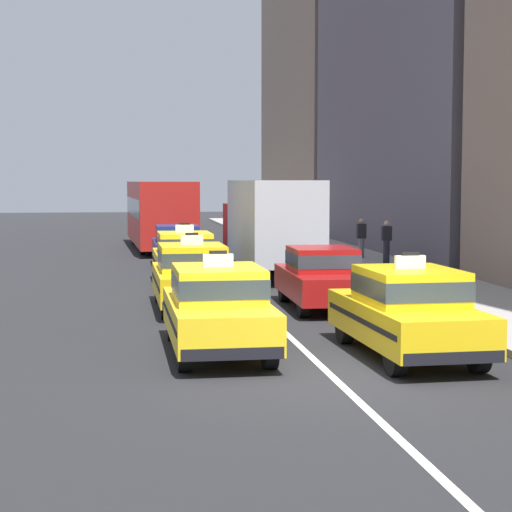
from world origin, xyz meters
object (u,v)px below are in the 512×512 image
(taxi_left_nearest, at_px, (218,308))
(bus_left_fifth, at_px, (159,211))
(pedestrian_mid_block, at_px, (361,238))
(taxi_right_nearest, at_px, (407,310))
(taxi_left_third, at_px, (184,257))
(pedestrian_near_crosswalk, at_px, (386,242))
(taxi_left_second, at_px, (192,275))
(box_truck_right_third, at_px, (270,225))
(sedan_left_fourth, at_px, (177,244))
(sedan_right_second, at_px, (321,276))

(taxi_left_nearest, distance_m, bus_left_fifth, 26.35)
(pedestrian_mid_block, bearing_deg, taxi_right_nearest, -102.70)
(taxi_left_third, relative_size, pedestrian_near_crosswalk, 2.79)
(taxi_left_second, xyz_separation_m, box_truck_right_third, (3.20, 7.32, 0.90))
(taxi_left_second, relative_size, pedestrian_mid_block, 2.88)
(bus_left_fifth, bearing_deg, taxi_left_nearest, -89.91)
(taxi_left_nearest, relative_size, pedestrian_near_crosswalk, 2.79)
(taxi_left_nearest, distance_m, taxi_left_third, 11.18)
(sedan_left_fourth, height_order, pedestrian_mid_block, pedestrian_mid_block)
(taxi_left_second, bearing_deg, pedestrian_mid_block, 58.12)
(taxi_left_third, height_order, taxi_right_nearest, same)
(taxi_left_second, distance_m, taxi_right_nearest, 7.54)
(taxi_right_nearest, height_order, box_truck_right_third, box_truck_right_third)
(taxi_left_third, distance_m, pedestrian_mid_block, 10.50)
(sedan_left_fourth, bearing_deg, taxi_left_nearest, -90.90)
(bus_left_fifth, distance_m, pedestrian_near_crosswalk, 13.48)
(taxi_left_second, height_order, taxi_right_nearest, same)
(taxi_right_nearest, relative_size, pedestrian_mid_block, 2.90)
(pedestrian_mid_block, bearing_deg, taxi_left_second, -121.88)
(box_truck_right_third, height_order, pedestrian_mid_block, box_truck_right_third)
(taxi_left_third, relative_size, sedan_left_fourth, 1.06)
(sedan_left_fourth, height_order, sedan_right_second, same)
(taxi_left_second, relative_size, taxi_right_nearest, 0.99)
(taxi_left_third, xyz_separation_m, pedestrian_mid_block, (7.63, 7.21, 0.08))
(bus_left_fifth, bearing_deg, box_truck_right_third, -76.38)
(taxi_left_second, height_order, box_truck_right_third, box_truck_right_third)
(sedan_right_second, bearing_deg, pedestrian_mid_block, 70.62)
(taxi_left_third, xyz_separation_m, pedestrian_near_crosswalk, (7.81, 4.33, 0.10))
(taxi_left_nearest, bearing_deg, pedestrian_mid_block, 67.13)
(taxi_left_third, xyz_separation_m, box_truck_right_third, (3.02, 1.98, 0.90))
(box_truck_right_third, bearing_deg, pedestrian_near_crosswalk, 26.08)
(taxi_left_third, height_order, pedestrian_mid_block, taxi_left_third)
(taxi_left_nearest, bearing_deg, taxi_right_nearest, -13.97)
(sedan_right_second, bearing_deg, taxi_right_nearest, -88.28)
(taxi_left_second, height_order, pedestrian_mid_block, taxi_left_second)
(sedan_left_fourth, relative_size, pedestrian_mid_block, 2.71)
(sedan_left_fourth, bearing_deg, bus_left_fifth, 91.98)
(taxi_left_third, bearing_deg, box_truck_right_third, 33.30)
(bus_left_fifth, xyz_separation_m, taxi_right_nearest, (3.46, -27.19, -0.94))
(sedan_left_fourth, xyz_separation_m, sedan_right_second, (2.96, -11.80, 0.00))
(sedan_right_second, xyz_separation_m, box_truck_right_third, (-0.08, 7.65, 0.93))
(taxi_left_third, xyz_separation_m, sedan_right_second, (3.10, -5.66, -0.03))
(sedan_left_fourth, distance_m, taxi_right_nearest, 18.44)
(taxi_right_nearest, bearing_deg, taxi_left_second, 117.37)
(taxi_left_second, bearing_deg, sedan_right_second, -5.74)
(sedan_left_fourth, relative_size, sedan_right_second, 1.00)
(sedan_right_second, xyz_separation_m, pedestrian_mid_block, (4.53, 12.87, 0.11))
(sedan_left_fourth, relative_size, pedestrian_near_crosswalk, 2.63)
(sedan_left_fourth, height_order, taxi_right_nearest, taxi_right_nearest)
(bus_left_fifth, relative_size, box_truck_right_third, 1.60)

